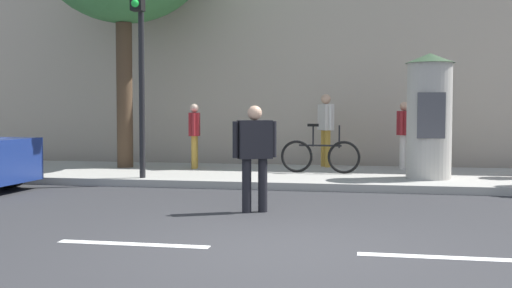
{
  "coord_description": "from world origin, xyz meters",
  "views": [
    {
      "loc": [
        0.96,
        -6.54,
        1.52
      ],
      "look_at": [
        -0.66,
        2.0,
        1.05
      ],
      "focal_mm": 43.05,
      "sensor_mm": 36.0,
      "label": 1
    }
  ],
  "objects": [
    {
      "name": "sidewalk_curb",
      "position": [
        0.0,
        7.0,
        0.07
      ],
      "size": [
        36.0,
        4.0,
        0.15
      ],
      "primitive_type": "cube",
      "color": "#9E9B93",
      "rests_on": "ground_plane"
    },
    {
      "name": "pedestrian_tallest",
      "position": [
        -0.77,
        2.45,
        0.95
      ],
      "size": [
        0.62,
        0.44,
        1.6
      ],
      "color": "black",
      "rests_on": "ground_plane"
    },
    {
      "name": "poster_column",
      "position": [
        2.09,
        6.32,
        1.44
      ],
      "size": [
        0.98,
        0.98,
        2.54
      ],
      "color": "#B2ADA3",
      "rests_on": "sidewalk_curb"
    },
    {
      "name": "building_backdrop",
      "position": [
        0.0,
        12.0,
        4.12
      ],
      "size": [
        36.0,
        5.0,
        8.24
      ],
      "primitive_type": "cube",
      "color": "#B7A893",
      "rests_on": "ground_plane"
    },
    {
      "name": "pedestrian_in_dark_shirt",
      "position": [
        1.72,
        8.44,
        1.1
      ],
      "size": [
        0.48,
        0.63,
        1.59
      ],
      "color": "silver",
      "rests_on": "sidewalk_curb"
    },
    {
      "name": "traffic_light",
      "position": [
        -3.68,
        5.24,
        2.93
      ],
      "size": [
        0.24,
        0.45,
        4.12
      ],
      "color": "black",
      "rests_on": "sidewalk_curb"
    },
    {
      "name": "ground_plane",
      "position": [
        0.0,
        0.0,
        0.0
      ],
      "size": [
        80.0,
        80.0,
        0.0
      ],
      "primitive_type": "plane",
      "color": "#2B2B2D"
    },
    {
      "name": "lane_markings",
      "position": [
        -0.0,
        0.0,
        0.0
      ],
      "size": [
        25.8,
        0.16,
        0.01
      ],
      "color": "silver",
      "rests_on": "ground_plane"
    },
    {
      "name": "pedestrian_in_red_top",
      "position": [
        -0.17,
        8.54,
        1.21
      ],
      "size": [
        0.43,
        0.58,
        1.79
      ],
      "color": "#B78C33",
      "rests_on": "sidewalk_curb"
    },
    {
      "name": "pedestrian_with_backpack",
      "position": [
        -3.21,
        7.54,
        1.05
      ],
      "size": [
        0.33,
        0.63,
        1.54
      ],
      "color": "#B78C33",
      "rests_on": "sidewalk_curb"
    },
    {
      "name": "bicycle_leaning",
      "position": [
        -0.17,
        6.99,
        0.54
      ],
      "size": [
        1.77,
        0.17,
        1.09
      ],
      "color": "black",
      "rests_on": "sidewalk_curb"
    }
  ]
}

